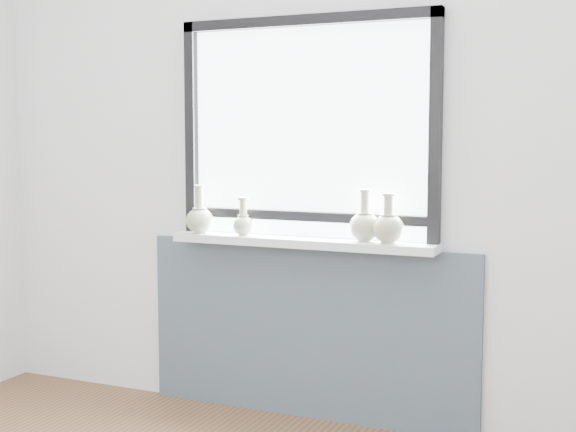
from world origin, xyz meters
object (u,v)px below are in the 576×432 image
at_px(windowsill, 302,242).
at_px(vase_d, 388,226).
at_px(vase_c, 365,224).
at_px(vase_a, 200,218).
at_px(vase_b, 243,223).

distance_m(windowsill, vase_d, 0.44).
bearing_deg(vase_c, windowsill, -178.87).
bearing_deg(vase_a, vase_c, 2.00).
height_order(windowsill, vase_c, vase_c).
relative_size(vase_c, vase_d, 1.06).
bearing_deg(vase_a, windowsill, 2.50).
height_order(vase_a, vase_c, same).
xyz_separation_m(vase_a, vase_d, (0.97, 0.01, 0.00)).
relative_size(vase_b, vase_c, 0.78).
xyz_separation_m(vase_a, vase_b, (0.24, 0.01, -0.01)).
relative_size(windowsill, vase_d, 5.83).
bearing_deg(vase_a, vase_b, 1.56).
bearing_deg(windowsill, vase_d, -1.70).
bearing_deg(vase_b, vase_c, 2.16).
bearing_deg(vase_c, vase_a, -178.00).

